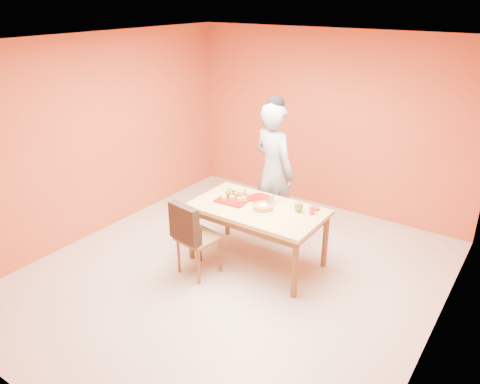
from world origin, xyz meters
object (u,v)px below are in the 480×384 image
Objects in this scene: pastry_platter at (234,199)px; checker_tin at (315,209)px; person at (274,172)px; dining_table at (257,214)px; magenta_glass at (312,210)px; red_dinner_plate at (259,198)px; dining_chair at (198,236)px; sponge_cake at (263,207)px; egg_ornament at (299,207)px.

checker_tin is (0.96, 0.32, 0.00)m from pastry_platter.
dining_table is at bearing 124.09° from person.
dining_table is 16.20× the size of magenta_glass.
red_dinner_plate is 0.74m from checker_tin.
pastry_platter is (0.09, 0.63, 0.27)m from dining_chair.
dining_chair reaches higher than dining_table.
sponge_cake is 2.54× the size of checker_tin.
person is at bearing 78.45° from pastry_platter.
person reaches higher than dining_table.
egg_ornament is 1.36× the size of checker_tin.
magenta_glass is at bearing 45.85° from dining_chair.
sponge_cake is at bearing -140.63° from egg_ornament.
pastry_platter is 3.86× the size of magenta_glass.
person is 0.99m from magenta_glass.
dining_chair reaches higher than magenta_glass.
magenta_glass is (0.62, 0.21, 0.14)m from dining_table.
sponge_cake is (0.09, -0.03, 0.13)m from dining_table.
magenta_glass reaches higher than dining_table.
pastry_platter is 3.89× the size of checker_tin.
dining_chair is (-0.45, -0.61, -0.17)m from dining_table.
egg_ornament is (0.91, 0.78, 0.33)m from dining_chair.
red_dinner_plate is (0.23, 0.22, -0.00)m from pastry_platter.
egg_ornament is at bearing -6.26° from red_dinner_plate.
pastry_platter is at bearing -161.78° from checker_tin.
sponge_cake is (0.45, -0.05, 0.03)m from pastry_platter.
egg_ornament reaches higher than magenta_glass.
dining_chair is at bearing 97.87° from person.
checker_tin is (0.51, 0.37, -0.03)m from sponge_cake.
dining_table is at bearing 162.91° from sponge_cake.
sponge_cake reaches higher than checker_tin.
sponge_cake is 0.63m from checker_tin.
sponge_cake is 1.87× the size of egg_ornament.
egg_ornament is 0.16m from magenta_glass.
dining_chair is 1.25m from egg_ornament.
magenta_glass is at bearing 165.78° from person.
checker_tin is at bearing 7.66° from red_dinner_plate.
sponge_cake reaches higher than pastry_platter.
pastry_platter is 0.84m from egg_ornament.
person is (-0.21, 0.73, 0.28)m from dining_table.
dining_chair is 7.21× the size of egg_ornament.
person reaches higher than sponge_cake.
dining_table is at bearing -62.28° from red_dinner_plate.
dining_table is 0.17m from sponge_cake.
sponge_cake is at bearing -6.54° from pastry_platter.
dining_table is 0.67m from magenta_glass.
pastry_platter is at bearing 90.17° from dining_chair.
dining_chair is 2.53× the size of pastry_platter.
person is 7.57× the size of sponge_cake.
checker_tin is at bearing 172.17° from person.
dining_table is 0.29m from red_dinner_plate.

